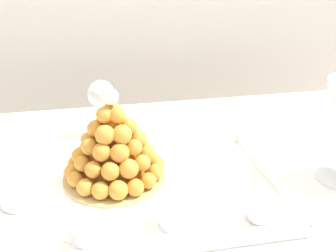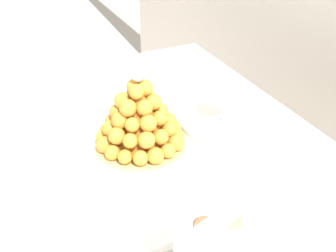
{
  "view_description": "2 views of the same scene",
  "coord_description": "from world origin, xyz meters",
  "px_view_note": "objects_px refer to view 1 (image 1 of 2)",
  "views": [
    {
      "loc": [
        -0.18,
        -0.79,
        1.28
      ],
      "look_at": [
        -0.04,
        -0.05,
        0.93
      ],
      "focal_mm": 44.47,
      "sensor_mm": 36.0,
      "label": 1
    },
    {
      "loc": [
        0.74,
        -0.31,
        1.41
      ],
      "look_at": [
        -0.02,
        0.05,
        0.89
      ],
      "focal_mm": 47.82,
      "sensor_mm": 36.0,
      "label": 2
    }
  ],
  "objects_px": {
    "serving_tray": "(126,195)",
    "croquembouche": "(114,147)",
    "dessert_cup_mid_left": "(87,229)",
    "dessert_cup_mid_right": "(260,208)",
    "creme_brulee_ramekin": "(20,197)",
    "dessert_cup_centre": "(172,214)",
    "wine_glass": "(101,95)"
  },
  "relations": [
    {
      "from": "dessert_cup_centre",
      "to": "wine_glass",
      "type": "relative_size",
      "value": 0.36
    },
    {
      "from": "dessert_cup_mid_left",
      "to": "creme_brulee_ramekin",
      "type": "height_order",
      "value": "dessert_cup_mid_left"
    },
    {
      "from": "serving_tray",
      "to": "croquembouche",
      "type": "xyz_separation_m",
      "value": [
        -0.02,
        0.07,
        0.08
      ]
    },
    {
      "from": "croquembouche",
      "to": "dessert_cup_centre",
      "type": "xyz_separation_m",
      "value": [
        0.09,
        -0.19,
        -0.05
      ]
    },
    {
      "from": "croquembouche",
      "to": "creme_brulee_ramekin",
      "type": "xyz_separation_m",
      "value": [
        -0.2,
        -0.06,
        -0.07
      ]
    },
    {
      "from": "croquembouche",
      "to": "dessert_cup_mid_right",
      "type": "relative_size",
      "value": 4.8
    },
    {
      "from": "dessert_cup_mid_right",
      "to": "creme_brulee_ramekin",
      "type": "bearing_deg",
      "value": 162.74
    },
    {
      "from": "serving_tray",
      "to": "creme_brulee_ramekin",
      "type": "xyz_separation_m",
      "value": [
        -0.22,
        0.01,
        0.02
      ]
    },
    {
      "from": "croquembouche",
      "to": "creme_brulee_ramekin",
      "type": "relative_size",
      "value": 2.93
    },
    {
      "from": "creme_brulee_ramekin",
      "to": "dessert_cup_mid_left",
      "type": "bearing_deg",
      "value": -47.07
    },
    {
      "from": "serving_tray",
      "to": "dessert_cup_mid_right",
      "type": "relative_size",
      "value": 13.42
    },
    {
      "from": "serving_tray",
      "to": "wine_glass",
      "type": "height_order",
      "value": "wine_glass"
    },
    {
      "from": "dessert_cup_mid_left",
      "to": "wine_glass",
      "type": "height_order",
      "value": "wine_glass"
    },
    {
      "from": "croquembouche",
      "to": "serving_tray",
      "type": "bearing_deg",
      "value": -75.68
    },
    {
      "from": "serving_tray",
      "to": "croquembouche",
      "type": "distance_m",
      "value": 0.11
    },
    {
      "from": "dessert_cup_centre",
      "to": "creme_brulee_ramekin",
      "type": "relative_size",
      "value": 0.72
    },
    {
      "from": "croquembouche",
      "to": "dessert_cup_centre",
      "type": "distance_m",
      "value": 0.22
    },
    {
      "from": "dessert_cup_centre",
      "to": "dessert_cup_mid_right",
      "type": "distance_m",
      "value": 0.17
    },
    {
      "from": "creme_brulee_ramekin",
      "to": "croquembouche",
      "type": "bearing_deg",
      "value": 15.54
    },
    {
      "from": "wine_glass",
      "to": "dessert_cup_centre",
      "type": "bearing_deg",
      "value": -76.52
    },
    {
      "from": "dessert_cup_mid_left",
      "to": "dessert_cup_mid_right",
      "type": "relative_size",
      "value": 1.09
    },
    {
      "from": "dessert_cup_centre",
      "to": "creme_brulee_ramekin",
      "type": "height_order",
      "value": "dessert_cup_centre"
    },
    {
      "from": "dessert_cup_mid_left",
      "to": "dessert_cup_centre",
      "type": "relative_size",
      "value": 0.93
    },
    {
      "from": "dessert_cup_mid_right",
      "to": "creme_brulee_ramekin",
      "type": "distance_m",
      "value": 0.49
    },
    {
      "from": "dessert_cup_mid_right",
      "to": "wine_glass",
      "type": "relative_size",
      "value": 0.31
    },
    {
      "from": "serving_tray",
      "to": "dessert_cup_mid_right",
      "type": "distance_m",
      "value": 0.28
    },
    {
      "from": "dessert_cup_mid_left",
      "to": "dessert_cup_mid_right",
      "type": "xyz_separation_m",
      "value": [
        0.33,
        -0.0,
        -0.0
      ]
    },
    {
      "from": "creme_brulee_ramekin",
      "to": "dessert_cup_mid_right",
      "type": "bearing_deg",
      "value": -17.26
    },
    {
      "from": "dessert_cup_centre",
      "to": "wine_glass",
      "type": "xyz_separation_m",
      "value": [
        -0.11,
        0.44,
        0.08
      ]
    },
    {
      "from": "croquembouche",
      "to": "wine_glass",
      "type": "xyz_separation_m",
      "value": [
        -0.01,
        0.25,
        0.03
      ]
    },
    {
      "from": "dessert_cup_mid_left",
      "to": "wine_glass",
      "type": "xyz_separation_m",
      "value": [
        0.05,
        0.45,
        0.09
      ]
    },
    {
      "from": "dessert_cup_mid_right",
      "to": "wine_glass",
      "type": "distance_m",
      "value": 0.54
    }
  ]
}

